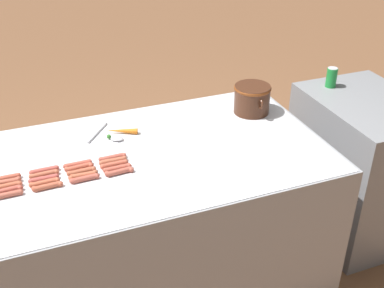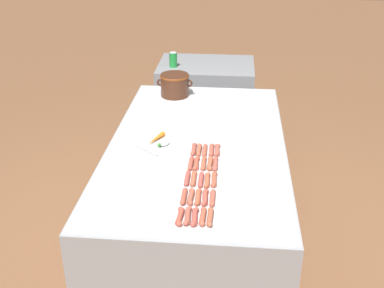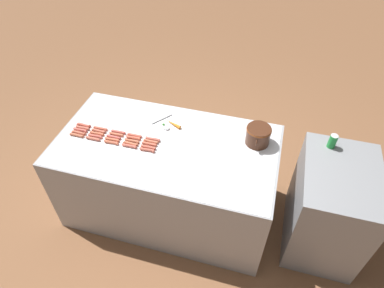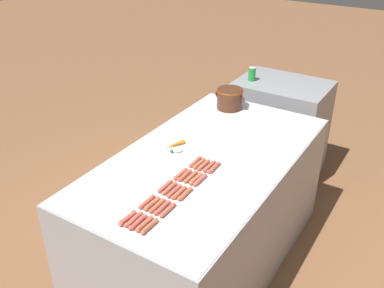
{
  "view_description": "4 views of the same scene",
  "coord_description": "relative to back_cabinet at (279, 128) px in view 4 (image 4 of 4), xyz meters",
  "views": [
    {
      "loc": [
        2.01,
        -0.49,
        2.19
      ],
      "look_at": [
        0.14,
        0.24,
        1.0
      ],
      "focal_mm": 45.6,
      "sensor_mm": 36.0,
      "label": 1
    },
    {
      "loc": [
        0.2,
        -2.59,
        2.19
      ],
      "look_at": [
        -0.02,
        -0.1,
        0.93
      ],
      "focal_mm": 45.52,
      "sensor_mm": 36.0,
      "label": 2
    },
    {
      "loc": [
        1.9,
        0.77,
        2.88
      ],
      "look_at": [
        -0.0,
        0.23,
        0.95
      ],
      "focal_mm": 31.03,
      "sensor_mm": 36.0,
      "label": 3
    },
    {
      "loc": [
        1.2,
        -2.11,
        2.33
      ],
      "look_at": [
        -0.07,
        -0.06,
        1.0
      ],
      "focal_mm": 40.26,
      "sensor_mm": 36.0,
      "label": 4
    }
  ],
  "objects": [
    {
      "name": "hot_dog_3",
      "position": [
        0.03,
        -1.74,
        0.45
      ],
      "size": [
        0.03,
        0.14,
        0.03
      ],
      "color": "#B95241",
      "rests_on": "griddle_counter"
    },
    {
      "name": "hot_dog_7",
      "position": [
        0.06,
        -1.91,
        0.45
      ],
      "size": [
        0.03,
        0.14,
        0.03
      ],
      "color": "#B55C40",
      "rests_on": "griddle_counter"
    },
    {
      "name": "hot_dog_15",
      "position": [
        0.13,
        -2.23,
        0.45
      ],
      "size": [
        0.03,
        0.14,
        0.03
      ],
      "color": "#B75840",
      "rests_on": "griddle_counter"
    },
    {
      "name": "hot_dog_0",
      "position": [
        0.03,
        -2.24,
        0.45
      ],
      "size": [
        0.03,
        0.14,
        0.03
      ],
      "color": "#BE503F",
      "rests_on": "griddle_counter"
    },
    {
      "name": "hot_dog_17",
      "position": [
        0.13,
        -1.91,
        0.45
      ],
      "size": [
        0.03,
        0.14,
        0.03
      ],
      "color": "#BD5D3F",
      "rests_on": "griddle_counter"
    },
    {
      "name": "hot_dog_16",
      "position": [
        0.13,
        -2.07,
        0.45
      ],
      "size": [
        0.03,
        0.14,
        0.03
      ],
      "color": "#BB5344",
      "rests_on": "griddle_counter"
    },
    {
      "name": "hot_dog_20",
      "position": [
        0.16,
        -2.23,
        0.45
      ],
      "size": [
        0.03,
        0.14,
        0.03
      ],
      "color": "#B0593E",
      "rests_on": "griddle_counter"
    },
    {
      "name": "hot_dog_8",
      "position": [
        0.06,
        -1.74,
        0.45
      ],
      "size": [
        0.03,
        0.14,
        0.03
      ],
      "color": "#BE563E",
      "rests_on": "griddle_counter"
    },
    {
      "name": "carrot",
      "position": [
        -0.21,
        -1.47,
        0.45
      ],
      "size": [
        0.1,
        0.17,
        0.03
      ],
      "color": "orange",
      "rests_on": "griddle_counter"
    },
    {
      "name": "hot_dog_12",
      "position": [
        0.1,
        -1.91,
        0.45
      ],
      "size": [
        0.03,
        0.14,
        0.03
      ],
      "color": "#B74F47",
      "rests_on": "griddle_counter"
    },
    {
      "name": "griddle_counter",
      "position": [
        0.04,
        -1.45,
        -0.01
      ],
      "size": [
        1.04,
        1.92,
        0.9
      ],
      "color": "#9EA0A5",
      "rests_on": "ground_plane"
    },
    {
      "name": "hot_dog_10",
      "position": [
        0.09,
        -2.24,
        0.45
      ],
      "size": [
        0.03,
        0.14,
        0.03
      ],
      "color": "#B75043",
      "rests_on": "griddle_counter"
    },
    {
      "name": "hot_dog_6",
      "position": [
        0.06,
        -2.07,
        0.45
      ],
      "size": [
        0.03,
        0.14,
        0.03
      ],
      "color": "#B85B45",
      "rests_on": "griddle_counter"
    },
    {
      "name": "hot_dog_14",
      "position": [
        0.09,
        -1.58,
        0.45
      ],
      "size": [
        0.03,
        0.14,
        0.03
      ],
      "color": "#BC5841",
      "rests_on": "griddle_counter"
    },
    {
      "name": "hot_dog_4",
      "position": [
        0.03,
        -1.58,
        0.45
      ],
      "size": [
        0.03,
        0.14,
        0.03
      ],
      "color": "#B25344",
      "rests_on": "griddle_counter"
    },
    {
      "name": "hot_dog_1",
      "position": [
        0.03,
        -2.07,
        0.45
      ],
      "size": [
        0.03,
        0.14,
        0.03
      ],
      "color": "#B5523E",
      "rests_on": "griddle_counter"
    },
    {
      "name": "hot_dog_22",
      "position": [
        0.16,
        -1.9,
        0.45
      ],
      "size": [
        0.03,
        0.14,
        0.03
      ],
      "color": "#B9573D",
      "rests_on": "griddle_counter"
    },
    {
      "name": "hot_dog_11",
      "position": [
        0.1,
        -2.07,
        0.45
      ],
      "size": [
        0.03,
        0.14,
        0.03
      ],
      "color": "#B95A3D",
      "rests_on": "griddle_counter"
    },
    {
      "name": "hot_dog_19",
      "position": [
        0.13,
        -1.58,
        0.45
      ],
      "size": [
        0.03,
        0.14,
        0.03
      ],
      "color": "#B85542",
      "rests_on": "griddle_counter"
    },
    {
      "name": "soda_can",
      "position": [
        -0.27,
        -0.11,
        0.53
      ],
      "size": [
        0.07,
        0.07,
        0.12
      ],
      "color": "#1E8C38",
      "rests_on": "back_cabinet"
    },
    {
      "name": "hot_dog_24",
      "position": [
        0.17,
        -1.57,
        0.45
      ],
      "size": [
        0.03,
        0.14,
        0.03
      ],
      "color": "#B55745",
      "rests_on": "griddle_counter"
    },
    {
      "name": "hot_dog_21",
      "position": [
        0.16,
        -2.07,
        0.45
      ],
      "size": [
        0.03,
        0.14,
        0.03
      ],
      "color": "#B65945",
      "rests_on": "griddle_counter"
    },
    {
      "name": "hot_dog_13",
      "position": [
        0.1,
        -1.74,
        0.45
      ],
      "size": [
        0.03,
        0.14,
        0.03
      ],
      "color": "#B05A3E",
      "rests_on": "griddle_counter"
    },
    {
      "name": "serving_spoon",
      "position": [
        -0.18,
        -1.54,
        0.44
      ],
      "size": [
        0.24,
        0.19,
        0.02
      ],
      "color": "#B7B7BC",
      "rests_on": "griddle_counter"
    },
    {
      "name": "hot_dog_18",
      "position": [
        0.13,
        -1.74,
        0.45
      ],
      "size": [
        0.03,
        0.14,
        0.03
      ],
      "color": "#B95E3F",
      "rests_on": "griddle_counter"
    },
    {
      "name": "bean_pot",
      "position": [
        -0.19,
        -0.71,
        0.53
      ],
      "size": [
        0.26,
        0.21,
        0.16
      ],
      "color": "#472616",
      "rests_on": "griddle_counter"
    },
    {
      "name": "ground_plane",
      "position": [
        0.04,
        -1.45,
        -0.46
      ],
      "size": [
        20.0,
        20.0,
        0.0
      ],
      "primitive_type": "plane",
      "color": "brown"
    },
    {
      "name": "hot_dog_2",
      "position": [
        0.03,
        -1.9,
        0.45
      ],
      "size": [
        0.03,
        0.14,
        0.03
      ],
      "color": "#B84F44",
      "rests_on": "griddle_counter"
    },
    {
      "name": "hot_dog_23",
      "position": [
        0.16,
        -1.74,
        0.45
      ],
      "size": [
        0.03,
        0.14,
        0.03
      ],
      "color": "#B95645",
      "rests_on": "griddle_counter"
    },
    {
      "name": "hot_dog_5",
      "position": [
        0.06,
        -2.23,
        0.45
      ],
      "size": [
        0.03,
        0.14,
        0.03
      ],
      "color": "#B25845",
      "rests_on": "griddle_counter"
    },
    {
      "name": "hot_dog_9",
      "position": [
        0.06,
        -1.58,
        0.45
      ],
      "size": [
        0.03,
        0.14,
        0.03
      ],
      "color": "#B25C41",
      "rests_on": "griddle_counter"
    },
    {
      "name": "back_cabinet",
      "position": [
        0.0,
        0.0,
        0.0
      ],
      "size": [
        0.82,
        0.6,
        0.93
      ],
      "primitive_type": "cube",
      "color": "gray",
      "rests_on": "ground_plane"
    }
  ]
}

